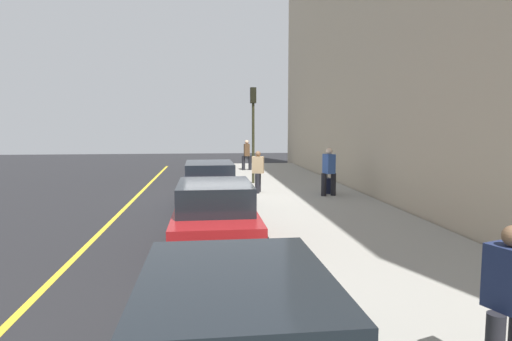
% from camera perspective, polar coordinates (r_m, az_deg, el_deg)
% --- Properties ---
extents(ground_plane, '(56.00, 56.00, 0.00)m').
position_cam_1_polar(ground_plane, '(16.17, -4.97, -3.89)').
color(ground_plane, black).
extents(sidewalk, '(28.00, 4.60, 0.15)m').
position_cam_1_polar(sidewalk, '(16.57, 6.53, -3.41)').
color(sidewalk, gray).
rests_on(sidewalk, ground).
extents(lane_stripe_centre, '(28.00, 0.14, 0.01)m').
position_cam_1_polar(lane_stripe_centre, '(16.40, -16.24, -3.95)').
color(lane_stripe_centre, gold).
rests_on(lane_stripe_centre, ground).
extents(parked_car_red, '(4.38, 1.92, 1.51)m').
position_cam_1_polar(parked_car_red, '(9.76, -5.52, -5.87)').
color(parked_car_red, black).
rests_on(parked_car_red, ground).
extents(parked_car_navy, '(4.79, 1.97, 1.51)m').
position_cam_1_polar(parked_car_navy, '(15.07, -6.23, -1.71)').
color(parked_car_navy, black).
rests_on(parked_car_navy, ground).
extents(pedestrian_blue_coat, '(0.54, 0.59, 1.80)m').
position_cam_1_polar(pedestrian_blue_coat, '(16.20, 9.69, 0.03)').
color(pedestrian_blue_coat, black).
rests_on(pedestrian_blue_coat, sidewalk).
extents(pedestrian_navy_coat, '(0.51, 0.52, 1.63)m').
position_cam_1_polar(pedestrian_navy_coat, '(5.11, 30.68, -14.68)').
color(pedestrian_navy_coat, black).
rests_on(pedestrian_navy_coat, sidewalk).
extents(pedestrian_brown_coat, '(0.49, 0.59, 1.79)m').
position_cam_1_polar(pedestrian_brown_coat, '(25.49, -1.25, 2.21)').
color(pedestrian_brown_coat, black).
rests_on(pedestrian_brown_coat, sidewalk).
extents(pedestrian_tan_coat, '(0.53, 0.50, 1.64)m').
position_cam_1_polar(pedestrian_tan_coat, '(16.74, 0.27, 0.00)').
color(pedestrian_tan_coat, black).
rests_on(pedestrian_tan_coat, sidewalk).
extents(traffic_light_pole, '(0.35, 0.26, 4.34)m').
position_cam_1_polar(traffic_light_pole, '(19.53, -0.38, 6.91)').
color(traffic_light_pole, '#2D2D19').
rests_on(traffic_light_pole, sidewalk).
extents(rolling_suitcase, '(0.34, 0.22, 0.96)m').
position_cam_1_polar(rolling_suitcase, '(16.82, 9.46, -2.01)').
color(rolling_suitcase, '#191E38').
rests_on(rolling_suitcase, sidewalk).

